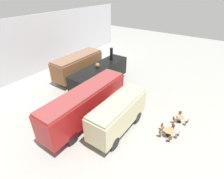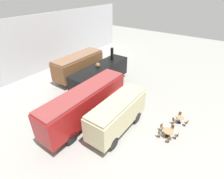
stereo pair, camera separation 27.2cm
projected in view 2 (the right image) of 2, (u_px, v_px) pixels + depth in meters
name	position (u px, v px, depth m)	size (l,w,h in m)	color
ground_plane	(114.00, 106.00, 21.42)	(80.00, 80.00, 0.00)	gray
backdrop_wall	(30.00, 47.00, 27.03)	(44.00, 0.15, 9.00)	silver
passenger_coach_wooden	(79.00, 65.00, 26.88)	(8.36, 2.85, 3.74)	brown
steam_locomotive	(101.00, 75.00, 24.61)	(10.06, 2.60, 5.05)	black
streamlined_locomotive	(90.00, 99.00, 18.66)	(12.83, 2.47, 3.92)	maroon
passenger_coach_vintage	(117.00, 113.00, 16.93)	(7.28, 2.41, 3.57)	beige
cafe_table_near	(168.00, 132.00, 16.95)	(0.99, 0.99, 0.71)	black
cafe_table_mid	(180.00, 119.00, 18.64)	(0.74, 0.74, 0.73)	black
cafe_chair_0	(172.00, 128.00, 17.52)	(0.37, 0.36, 0.87)	black
cafe_chair_1	(162.00, 127.00, 17.64)	(0.39, 0.40, 0.87)	black
cafe_chair_2	(160.00, 134.00, 16.85)	(0.40, 0.40, 0.87)	black
cafe_chair_3	(169.00, 139.00, 16.25)	(0.40, 0.39, 0.87)	black
cafe_chair_4	(177.00, 135.00, 16.66)	(0.36, 0.38, 0.87)	black
cafe_chair_5	(180.00, 115.00, 19.26)	(0.39, 0.37, 0.87)	black
cafe_chair_6	(174.00, 120.00, 18.51)	(0.41, 0.40, 0.87)	black
cafe_chair_7	(187.00, 123.00, 18.19)	(0.36, 0.38, 0.87)	black
visitor_person	(138.00, 99.00, 21.23)	(0.34, 0.34, 1.59)	#262633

